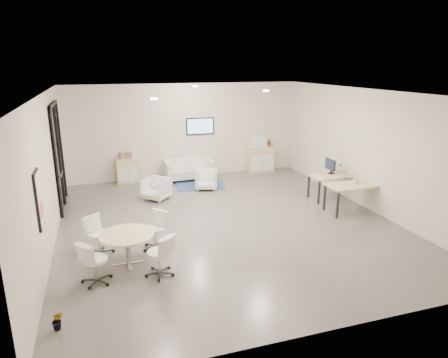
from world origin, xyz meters
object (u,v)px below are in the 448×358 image
at_px(sideboard_right, 260,159).
at_px(sideboard_left, 128,171).
at_px(loveseat, 188,170).
at_px(armchair_right, 206,178).
at_px(desk_front, 354,187).
at_px(armchair_left, 156,188).
at_px(round_table, 127,238).
at_px(desk_rear, 334,177).

bearing_deg(sideboard_right, sideboard_left, 179.50).
bearing_deg(sideboard_left, loveseat, -5.41).
xyz_separation_m(armchair_right, desk_front, (3.22, -3.13, 0.34)).
height_order(sideboard_right, armchair_left, sideboard_right).
relative_size(sideboard_left, desk_front, 0.55).
height_order(armchair_right, desk_front, desk_front).
distance_m(sideboard_right, loveseat, 2.74).
distance_m(loveseat, round_table, 6.11).
relative_size(sideboard_right, loveseat, 0.58).
xyz_separation_m(sideboard_right, desk_front, (0.78, -4.55, 0.21)).
bearing_deg(desk_front, sideboard_right, 96.95).
bearing_deg(armchair_left, desk_front, 14.72).
bearing_deg(loveseat, armchair_left, -129.50).
distance_m(sideboard_right, armchair_left, 4.53).
bearing_deg(armchair_right, round_table, -105.87).
relative_size(sideboard_left, sideboard_right, 0.85).
bearing_deg(armchair_left, loveseat, 95.97).
bearing_deg(sideboard_right, desk_front, -80.23).
distance_m(sideboard_left, armchair_left, 2.10).
xyz_separation_m(sideboard_right, armchair_right, (-2.43, -1.43, -0.13)).
bearing_deg(loveseat, desk_front, -54.03).
relative_size(sideboard_left, armchair_left, 1.16).
height_order(loveseat, armchair_left, armchair_left).
distance_m(sideboard_left, desk_front, 7.18).
height_order(desk_rear, round_table, desk_rear).
bearing_deg(sideboard_right, armchair_left, -154.47).
bearing_deg(armchair_left, sideboard_left, 150.95).
distance_m(desk_rear, desk_front, 1.11).
xyz_separation_m(armchair_left, round_table, (-1.12, -3.78, 0.21)).
relative_size(sideboard_left, desk_rear, 0.58).
height_order(armchair_left, armchair_right, armchair_left).
xyz_separation_m(loveseat, armchair_right, (0.30, -1.28, 0.02)).
height_order(armchair_right, desk_rear, desk_rear).
xyz_separation_m(armchair_right, desk_rear, (3.31, -2.02, 0.30)).
bearing_deg(sideboard_left, sideboard_right, -0.50).
xyz_separation_m(sideboard_left, sideboard_right, (4.73, -0.04, 0.07)).
relative_size(loveseat, desk_front, 1.09).
bearing_deg(sideboard_left, desk_rear, -31.88).
bearing_deg(armchair_left, desk_rear, 26.07).
bearing_deg(sideboard_left, desk_front, -39.78).
distance_m(sideboard_right, desk_front, 4.62).
xyz_separation_m(armchair_left, armchair_right, (1.65, 0.52, -0.01)).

